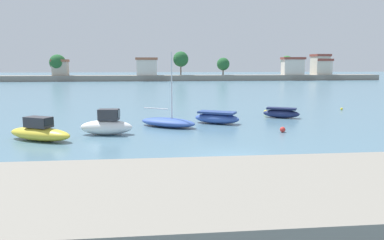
{
  "coord_description": "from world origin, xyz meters",
  "views": [
    {
      "loc": [
        -4.2,
        -19.2,
        5.22
      ],
      "look_at": [
        -1.15,
        9.54,
        0.72
      ],
      "focal_mm": 34.12,
      "sensor_mm": 36.0,
      "label": 1
    }
  ],
  "objects_px": {
    "mooring_buoy_3": "(230,113)",
    "moored_boat_1": "(107,125)",
    "moored_boat_0": "(40,132)",
    "mooring_buoy_1": "(266,112)",
    "mooring_buoy_2": "(283,130)",
    "moored_boat_4": "(281,113)",
    "moored_boat_3": "(217,118)",
    "mooring_buoy_0": "(342,109)",
    "moored_boat_2": "(168,122)"
  },
  "relations": [
    {
      "from": "moored_boat_0",
      "to": "mooring_buoy_1",
      "type": "xyz_separation_m",
      "value": [
        19.33,
        11.14,
        -0.37
      ]
    },
    {
      "from": "mooring_buoy_0",
      "to": "moored_boat_2",
      "type": "bearing_deg",
      "value": -155.97
    },
    {
      "from": "moored_boat_1",
      "to": "moored_boat_2",
      "type": "distance_m",
      "value": 5.45
    },
    {
      "from": "moored_boat_0",
      "to": "moored_boat_1",
      "type": "relative_size",
      "value": 1.29
    },
    {
      "from": "moored_boat_2",
      "to": "mooring_buoy_3",
      "type": "bearing_deg",
      "value": 76.31
    },
    {
      "from": "mooring_buoy_3",
      "to": "moored_boat_1",
      "type": "bearing_deg",
      "value": -140.62
    },
    {
      "from": "moored_boat_3",
      "to": "mooring_buoy_0",
      "type": "distance_m",
      "value": 17.37
    },
    {
      "from": "mooring_buoy_0",
      "to": "mooring_buoy_3",
      "type": "distance_m",
      "value": 13.56
    },
    {
      "from": "moored_boat_1",
      "to": "moored_boat_3",
      "type": "xyz_separation_m",
      "value": [
        8.95,
        4.11,
        -0.18
      ]
    },
    {
      "from": "moored_boat_1",
      "to": "mooring_buoy_3",
      "type": "bearing_deg",
      "value": 45.49
    },
    {
      "from": "moored_boat_4",
      "to": "mooring_buoy_0",
      "type": "height_order",
      "value": "moored_boat_4"
    },
    {
      "from": "mooring_buoy_2",
      "to": "moored_boat_4",
      "type": "bearing_deg",
      "value": 71.18
    },
    {
      "from": "moored_boat_4",
      "to": "mooring_buoy_2",
      "type": "height_order",
      "value": "moored_boat_4"
    },
    {
      "from": "moored_boat_0",
      "to": "mooring_buoy_3",
      "type": "bearing_deg",
      "value": 62.77
    },
    {
      "from": "moored_boat_4",
      "to": "mooring_buoy_2",
      "type": "bearing_deg",
      "value": -82.6
    },
    {
      "from": "mooring_buoy_3",
      "to": "moored_boat_4",
      "type": "bearing_deg",
      "value": -28.28
    },
    {
      "from": "moored_boat_0",
      "to": "mooring_buoy_1",
      "type": "bearing_deg",
      "value": 57.74
    },
    {
      "from": "mooring_buoy_1",
      "to": "moored_boat_4",
      "type": "bearing_deg",
      "value": -75.93
    },
    {
      "from": "moored_boat_1",
      "to": "moored_boat_3",
      "type": "height_order",
      "value": "moored_boat_1"
    },
    {
      "from": "moored_boat_0",
      "to": "moored_boat_3",
      "type": "bearing_deg",
      "value": 51.28
    },
    {
      "from": "moored_boat_1",
      "to": "moored_boat_3",
      "type": "relative_size",
      "value": 0.92
    },
    {
      "from": "moored_boat_2",
      "to": "mooring_buoy_0",
      "type": "relative_size",
      "value": 21.74
    },
    {
      "from": "moored_boat_4",
      "to": "mooring_buoy_0",
      "type": "bearing_deg",
      "value": 55.62
    },
    {
      "from": "moored_boat_3",
      "to": "mooring_buoy_2",
      "type": "bearing_deg",
      "value": -19.61
    },
    {
      "from": "mooring_buoy_0",
      "to": "mooring_buoy_2",
      "type": "height_order",
      "value": "mooring_buoy_2"
    },
    {
      "from": "moored_boat_1",
      "to": "moored_boat_2",
      "type": "height_order",
      "value": "moored_boat_2"
    },
    {
      "from": "mooring_buoy_3",
      "to": "moored_boat_3",
      "type": "bearing_deg",
      "value": -114.01
    },
    {
      "from": "mooring_buoy_0",
      "to": "moored_boat_3",
      "type": "bearing_deg",
      "value": -153.88
    },
    {
      "from": "moored_boat_2",
      "to": "mooring_buoy_3",
      "type": "distance_m",
      "value": 9.15
    },
    {
      "from": "mooring_buoy_1",
      "to": "mooring_buoy_2",
      "type": "distance_m",
      "value": 10.14
    },
    {
      "from": "mooring_buoy_0",
      "to": "mooring_buoy_1",
      "type": "distance_m",
      "value": 9.76
    },
    {
      "from": "moored_boat_1",
      "to": "mooring_buoy_3",
      "type": "relative_size",
      "value": 12.36
    },
    {
      "from": "moored_boat_0",
      "to": "moored_boat_4",
      "type": "distance_m",
      "value": 21.72
    },
    {
      "from": "mooring_buoy_2",
      "to": "mooring_buoy_3",
      "type": "bearing_deg",
      "value": 101.81
    },
    {
      "from": "moored_boat_0",
      "to": "moored_boat_3",
      "type": "relative_size",
      "value": 1.19
    },
    {
      "from": "moored_boat_1",
      "to": "mooring_buoy_3",
      "type": "height_order",
      "value": "moored_boat_1"
    },
    {
      "from": "moored_boat_4",
      "to": "mooring_buoy_2",
      "type": "distance_m",
      "value": 7.68
    },
    {
      "from": "moored_boat_0",
      "to": "mooring_buoy_0",
      "type": "xyz_separation_m",
      "value": [
        28.83,
        13.4,
        -0.44
      ]
    },
    {
      "from": "moored_boat_1",
      "to": "mooring_buoy_0",
      "type": "xyz_separation_m",
      "value": [
        24.54,
        11.76,
        -0.55
      ]
    },
    {
      "from": "moored_boat_1",
      "to": "mooring_buoy_1",
      "type": "relative_size",
      "value": 9.15
    },
    {
      "from": "mooring_buoy_1",
      "to": "moored_boat_0",
      "type": "bearing_deg",
      "value": -150.05
    },
    {
      "from": "moored_boat_0",
      "to": "mooring_buoy_3",
      "type": "distance_m",
      "value": 18.93
    },
    {
      "from": "moored_boat_2",
      "to": "mooring_buoy_0",
      "type": "height_order",
      "value": "moored_boat_2"
    },
    {
      "from": "moored_boat_1",
      "to": "moored_boat_3",
      "type": "distance_m",
      "value": 9.85
    },
    {
      "from": "moored_boat_1",
      "to": "mooring_buoy_1",
      "type": "height_order",
      "value": "moored_boat_1"
    },
    {
      "from": "moored_boat_1",
      "to": "mooring_buoy_2",
      "type": "bearing_deg",
      "value": 4.04
    },
    {
      "from": "moored_boat_1",
      "to": "mooring_buoy_0",
      "type": "bearing_deg",
      "value": 31.71
    },
    {
      "from": "moored_boat_4",
      "to": "mooring_buoy_1",
      "type": "relative_size",
      "value": 8.39
    },
    {
      "from": "moored_boat_1",
      "to": "mooring_buoy_3",
      "type": "xyz_separation_m",
      "value": [
        11.22,
        9.21,
        -0.53
      ]
    },
    {
      "from": "moored_boat_0",
      "to": "mooring_buoy_1",
      "type": "distance_m",
      "value": 22.32
    }
  ]
}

